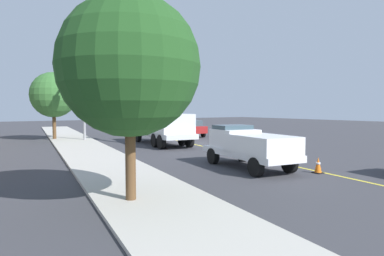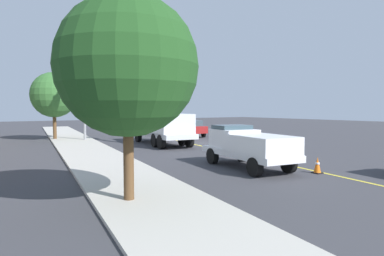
{
  "view_description": "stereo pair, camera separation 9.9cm",
  "coord_description": "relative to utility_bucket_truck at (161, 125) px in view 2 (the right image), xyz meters",
  "views": [
    {
      "loc": [
        -23.13,
        15.1,
        2.95
      ],
      "look_at": [
        -1.52,
        0.81,
        1.4
      ],
      "focal_mm": 31.09,
      "sensor_mm": 36.0,
      "label": 1
    },
    {
      "loc": [
        -23.18,
        15.02,
        2.95
      ],
      "look_at": [
        -1.52,
        0.81,
        1.4
      ],
      "focal_mm": 31.09,
      "sensor_mm": 36.0,
      "label": 2
    }
  ],
  "objects": [
    {
      "name": "ground",
      "position": [
        -0.8,
        -2.32,
        -1.61
      ],
      "size": [
        120.0,
        120.0,
        0.0
      ],
      "primitive_type": "plane",
      "color": "#38383D"
    },
    {
      "name": "sidewalk_far_side",
      "position": [
        0.28,
        6.16,
        -1.55
      ],
      "size": [
        59.97,
        11.16,
        0.12
      ],
      "primitive_type": "cube",
      "rotation": [
        0.0,
        0.0,
        -0.13
      ],
      "color": "#B2ADA3",
      "rests_on": "ground"
    },
    {
      "name": "lane_centre_stripe",
      "position": [
        -0.8,
        -2.32,
        -1.6
      ],
      "size": [
        49.62,
        6.48,
        0.01
      ],
      "primitive_type": "cube",
      "rotation": [
        0.0,
        0.0,
        -0.13
      ],
      "color": "yellow",
      "rests_on": "ground"
    },
    {
      "name": "utility_bucket_truck",
      "position": [
        0.0,
        0.0,
        0.0
      ],
      "size": [
        8.45,
        3.52,
        7.04
      ],
      "color": "silver",
      "rests_on": "ground"
    },
    {
      "name": "service_pickup_truck",
      "position": [
        -11.95,
        1.51,
        -0.49
      ],
      "size": [
        5.82,
        2.79,
        2.06
      ],
      "color": "white",
      "rests_on": "ground"
    },
    {
      "name": "passing_minivan",
      "position": [
        5.2,
        -6.04,
        -0.64
      ],
      "size": [
        5.0,
        2.49,
        1.69
      ],
      "color": "maroon",
      "rests_on": "ground"
    },
    {
      "name": "traffic_cone_leading",
      "position": [
        -14.63,
        -0.24,
        -1.25
      ],
      "size": [
        0.4,
        0.4,
        0.73
      ],
      "color": "black",
      "rests_on": "ground"
    },
    {
      "name": "traffic_cone_mid_front",
      "position": [
        3.34,
        -2.18,
        -1.17
      ],
      "size": [
        0.4,
        0.4,
        0.88
      ],
      "color": "black",
      "rests_on": "ground"
    },
    {
      "name": "traffic_signal_mast",
      "position": [
        4.88,
        4.55,
        4.48
      ],
      "size": [
        5.19,
        0.95,
        8.84
      ],
      "color": "gray",
      "rests_on": "ground"
    },
    {
      "name": "street_tree_left",
      "position": [
        -14.39,
        8.75,
        2.62
      ],
      "size": [
        4.35,
        4.35,
        6.41
      ],
      "color": "brown",
      "rests_on": "ground"
    },
    {
      "name": "street_tree_right",
      "position": [
        8.58,
        6.52,
        2.55
      ],
      "size": [
        4.15,
        4.15,
        6.25
      ],
      "color": "brown",
      "rests_on": "ground"
    }
  ]
}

